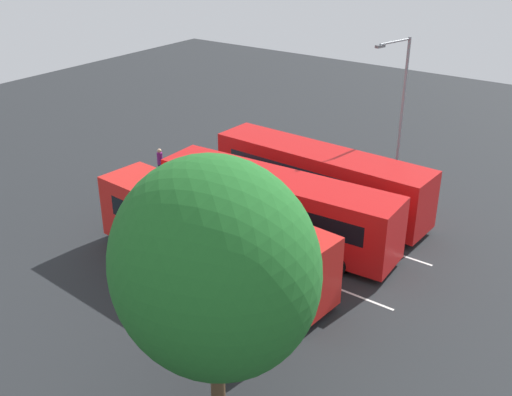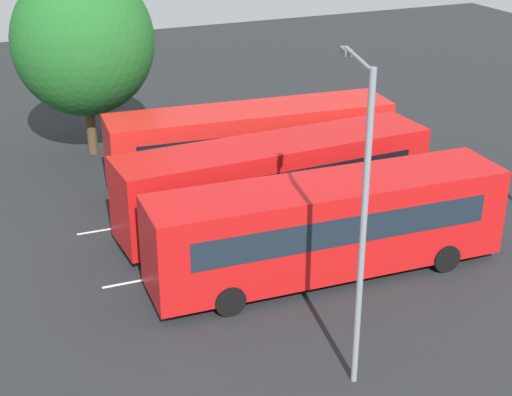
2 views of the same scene
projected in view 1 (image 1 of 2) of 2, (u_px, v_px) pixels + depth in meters
The scene contains 9 objects.
ground_plane at pixel (270, 235), 28.76m from camera, with size 70.39×70.39×0.00m, color #232628.
bus_far_left at pixel (320, 178), 30.59m from camera, with size 11.56×2.93×3.17m.
bus_center_left at pixel (276, 206), 27.66m from camera, with size 11.57×2.95×3.17m.
bus_center_right at pixel (209, 235), 25.16m from camera, with size 11.63×3.37×3.17m.
pedestrian at pixel (160, 161), 34.46m from camera, with size 0.44×0.44×1.79m.
street_lamp at pixel (400, 104), 31.92m from camera, with size 0.83×2.58×8.14m.
depot_tree at pixel (214, 268), 16.61m from camera, with size 6.07×5.46×8.23m.
lane_stripe_outer_left at pixel (293, 219), 30.23m from camera, with size 14.50×0.12×0.01m, color silver.
lane_stripe_inner_left at pixel (245, 252), 27.29m from camera, with size 14.50×0.12×0.01m, color silver.
Camera 1 is at (-14.18, 20.93, 13.85)m, focal length 42.79 mm.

